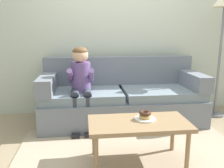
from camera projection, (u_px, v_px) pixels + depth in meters
name	position (u px, v px, depth m)	size (l,w,h in m)	color
ground	(129.00, 147.00, 2.74)	(10.00, 10.00, 0.00)	#9E896B
wall_back	(114.00, 25.00, 3.80)	(8.00, 0.10, 2.80)	beige
area_rug	(133.00, 158.00, 2.50)	(2.47, 1.68, 0.01)	tan
couch	(122.00, 99.00, 3.49)	(2.26, 0.90, 0.92)	slate
coffee_table	(139.00, 126.00, 2.35)	(0.98, 0.51, 0.44)	#937551
person_child	(81.00, 80.00, 3.16)	(0.34, 0.58, 1.10)	#664C84
plate	(145.00, 119.00, 2.39)	(0.21, 0.21, 0.01)	white
donut	(145.00, 116.00, 2.38)	(0.12, 0.12, 0.04)	tan
donut_second	(145.00, 113.00, 2.38)	(0.12, 0.12, 0.04)	#422619
floor_lamp	(224.00, 11.00, 3.48)	(0.34, 0.34, 1.91)	slate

